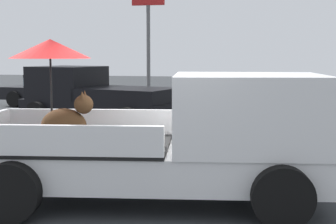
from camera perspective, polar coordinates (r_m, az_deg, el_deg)
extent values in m
plane|color=#2D3033|center=(7.51, -1.86, -10.28)|extent=(80.00, 80.00, 0.00)
cylinder|color=black|center=(8.39, 10.82, -5.76)|extent=(0.83, 0.40, 0.80)
cylinder|color=black|center=(6.51, 12.98, -9.46)|extent=(0.83, 0.40, 0.80)
cylinder|color=black|center=(8.68, -12.87, -5.40)|extent=(0.83, 0.40, 0.80)
cylinder|color=black|center=(6.88, -17.54, -8.74)|extent=(0.83, 0.40, 0.80)
cube|color=white|center=(7.37, -1.88, -6.04)|extent=(5.22, 2.57, 0.50)
cube|color=white|center=(7.24, 9.20, -0.01)|extent=(2.37, 2.17, 1.08)
cube|color=#4C606B|center=(7.38, 16.98, 1.48)|extent=(0.33, 1.71, 0.64)
cube|color=black|center=(7.51, -10.68, -3.73)|extent=(3.06, 2.26, 0.06)
cube|color=white|center=(8.36, -9.16, -1.05)|extent=(2.78, 0.55, 0.40)
cube|color=white|center=(6.60, -12.69, -3.19)|extent=(2.78, 0.55, 0.40)
ellipsoid|color=#472D19|center=(7.45, -11.83, -1.57)|extent=(0.72, 0.42, 0.52)
sphere|color=#472D19|center=(7.34, -9.63, 0.87)|extent=(0.32, 0.32, 0.28)
cone|color=#472D19|center=(7.40, -9.51, 2.01)|extent=(0.10, 0.10, 0.12)
cone|color=#472D19|center=(7.25, -9.80, 1.90)|extent=(0.10, 0.10, 0.12)
cylinder|color=black|center=(7.52, -13.20, 1.40)|extent=(0.03, 0.03, 1.29)
cone|color=red|center=(7.49, -13.35, 7.07)|extent=(1.36, 1.36, 0.28)
cylinder|color=black|center=(15.45, -14.74, -0.26)|extent=(0.80, 0.45, 0.76)
cylinder|color=black|center=(16.89, -10.39, 0.43)|extent=(0.80, 0.45, 0.76)
cylinder|color=black|center=(13.51, -4.69, -1.04)|extent=(0.80, 0.45, 0.76)
cylinder|color=black|center=(15.13, -0.82, -0.18)|extent=(0.80, 0.45, 0.76)
cube|color=black|center=(15.16, -7.87, 0.42)|extent=(5.10, 2.98, 0.50)
cube|color=black|center=(15.83, -11.45, 3.34)|extent=(2.30, 2.23, 1.00)
cube|color=black|center=(14.56, -4.69, 1.98)|extent=(3.07, 2.44, 0.40)
cylinder|color=black|center=(19.42, 15.90, 0.94)|extent=(0.68, 0.30, 0.66)
cylinder|color=black|center=(17.67, 15.47, 0.41)|extent=(0.68, 0.30, 0.66)
cylinder|color=black|center=(19.80, 8.09, 1.24)|extent=(0.68, 0.30, 0.66)
cylinder|color=black|center=(18.09, 6.92, 0.74)|extent=(0.68, 0.30, 0.66)
cube|color=silver|center=(18.68, 11.59, 1.52)|extent=(4.49, 2.29, 0.52)
cube|color=silver|center=(18.66, 11.32, 3.06)|extent=(2.29, 1.85, 0.56)
cube|color=#4C606B|center=(18.66, 11.32, 3.06)|extent=(2.24, 1.93, 0.32)
cylinder|color=black|center=(21.42, -17.17, 1.42)|extent=(0.68, 0.30, 0.66)
cylinder|color=black|center=(22.84, -14.51, 1.81)|extent=(0.68, 0.30, 0.66)
cylinder|color=black|center=(19.91, -10.96, 1.21)|extent=(0.68, 0.30, 0.66)
cylinder|color=black|center=(21.43, -8.55, 1.64)|extent=(0.68, 0.30, 0.66)
cube|color=black|center=(21.35, -12.87, 2.12)|extent=(4.49, 2.29, 0.52)
cube|color=black|center=(21.26, -12.68, 3.46)|extent=(2.28, 1.85, 0.56)
cube|color=#4C606B|center=(21.26, -12.68, 3.46)|extent=(2.23, 1.92, 0.32)
cylinder|color=#59595B|center=(21.30, -2.26, 6.47)|extent=(0.16, 0.16, 4.21)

